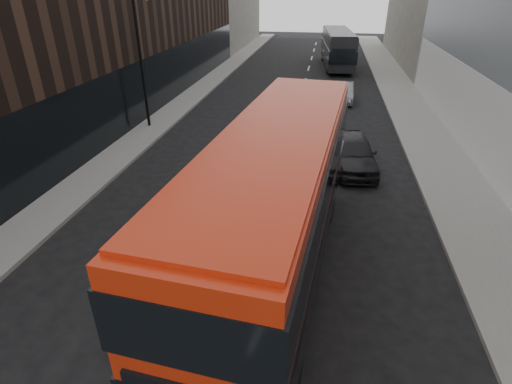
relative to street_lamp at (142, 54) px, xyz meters
The scene contains 8 objects.
sidewalk_right 17.69m from the street_lamp, 24.00° to the left, with size 3.00×80.00×0.15m, color slate.
sidewalk_left 8.12m from the street_lamp, 88.20° to the left, with size 2.00×80.00×0.15m, color slate.
street_lamp is the anchor object (origin of this frame).
red_bus 15.27m from the street_lamp, 53.54° to the right, with size 3.72×11.59×4.61m.
grey_bus 23.92m from the street_lamp, 62.81° to the left, with size 3.44×10.86×3.46m.
car_a 12.61m from the street_lamp, 18.39° to the right, with size 1.83×4.55×1.55m, color black.
car_b 14.28m from the street_lamp, 35.33° to the left, with size 1.37×3.93×1.30m, color gray.
car_c 11.35m from the street_lamp, 33.74° to the left, with size 2.01×4.94×1.43m, color black.
Camera 1 is at (1.81, -3.30, 7.69)m, focal length 28.00 mm.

